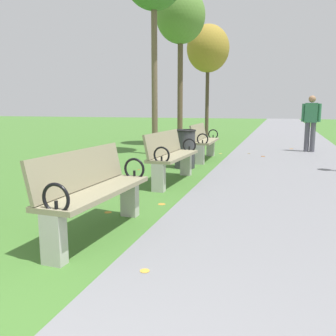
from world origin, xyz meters
TOP-DOWN VIEW (x-y plane):
  - paved_walkway at (1.57, 18.00)m, footprint 3.14×44.00m
  - park_bench_2 at (-0.50, 2.92)m, footprint 0.55×1.62m
  - park_bench_3 at (-0.50, 5.73)m, footprint 0.54×1.62m
  - park_bench_4 at (-0.50, 8.61)m, footprint 0.50×1.61m
  - tree_4 at (-1.97, 11.74)m, footprint 1.62×1.62m
  - tree_5 at (-1.58, 14.51)m, footprint 1.69×1.69m
  - pedestrian_walking at (2.16, 11.00)m, footprint 0.52×0.27m
  - trash_bin at (-0.65, 7.29)m, footprint 0.48×0.48m
  - scattered_leaves at (-0.31, 4.61)m, footprint 4.69×13.67m

SIDE VIEW (x-z plane):
  - paved_walkway at x=1.57m, z-range 0.00..0.02m
  - scattered_leaves at x=-0.31m, z-range 0.00..0.02m
  - trash_bin at x=-0.65m, z-range 0.00..0.84m
  - park_bench_2 at x=-0.50m, z-range 0.04..0.93m
  - park_bench_3 at x=-0.50m, z-range 0.04..0.93m
  - park_bench_4 at x=-0.50m, z-range 0.04..0.93m
  - pedestrian_walking at x=2.16m, z-range 0.12..1.74m
  - tree_5 at x=-1.58m, z-range 1.31..5.84m
  - tree_4 at x=-1.97m, z-range 1.62..6.77m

